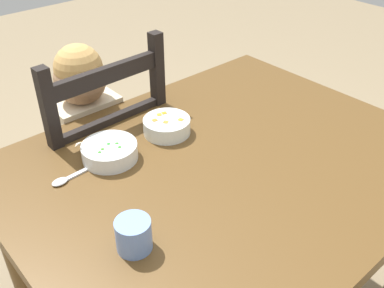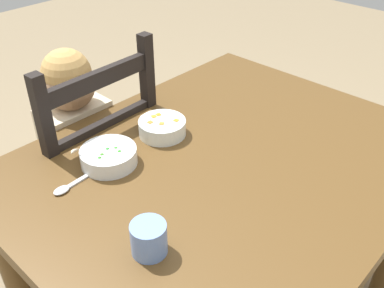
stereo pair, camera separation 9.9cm
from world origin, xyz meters
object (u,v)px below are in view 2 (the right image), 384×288
at_px(child_figure, 83,142).
at_px(bowl_of_peas, 109,156).
at_px(spoon, 68,186).
at_px(drinking_cup, 149,239).
at_px(dining_table, 224,187).
at_px(dining_chair, 89,179).
at_px(bowl_of_carrots, 162,127).

distance_m(child_figure, bowl_of_peas, 0.34).
bearing_deg(spoon, drinking_cup, -90.28).
bearing_deg(drinking_cup, dining_table, 14.44).
height_order(dining_chair, drinking_cup, dining_chair).
distance_m(dining_table, bowl_of_peas, 0.35).
height_order(dining_chair, spoon, dining_chair).
relative_size(dining_chair, child_figure, 1.04).
bearing_deg(drinking_cup, bowl_of_carrots, 42.69).
bearing_deg(bowl_of_carrots, dining_chair, 108.47).
xyz_separation_m(dining_table, drinking_cup, (-0.37, -0.10, 0.14)).
relative_size(child_figure, bowl_of_peas, 6.18).
xyz_separation_m(dining_table, spoon, (-0.37, 0.21, 0.11)).
bearing_deg(spoon, dining_table, -29.42).
bearing_deg(spoon, bowl_of_carrots, 0.91).
bearing_deg(dining_table, dining_chair, 104.78).
xyz_separation_m(spoon, drinking_cup, (-0.00, -0.31, 0.03)).
bearing_deg(bowl_of_peas, dining_table, -42.31).
distance_m(dining_chair, bowl_of_carrots, 0.43).
xyz_separation_m(dining_table, bowl_of_peas, (-0.24, 0.22, 0.13)).
xyz_separation_m(bowl_of_peas, spoon, (-0.14, -0.01, -0.02)).
relative_size(bowl_of_peas, bowl_of_carrots, 1.08).
relative_size(dining_chair, drinking_cup, 12.61).
xyz_separation_m(dining_table, bowl_of_carrots, (-0.04, 0.22, 0.13)).
bearing_deg(bowl_of_peas, child_figure, 71.13).
bearing_deg(bowl_of_carrots, bowl_of_peas, -179.96).
bearing_deg(child_figure, dining_chair, 59.63).
bearing_deg(child_figure, spoon, -128.37).
bearing_deg(bowl_of_peas, dining_chair, 71.02).
relative_size(dining_chair, spoon, 7.11).
relative_size(bowl_of_carrots, drinking_cup, 1.82).
bearing_deg(dining_table, bowl_of_peas, 137.69).
distance_m(dining_table, drinking_cup, 0.41).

